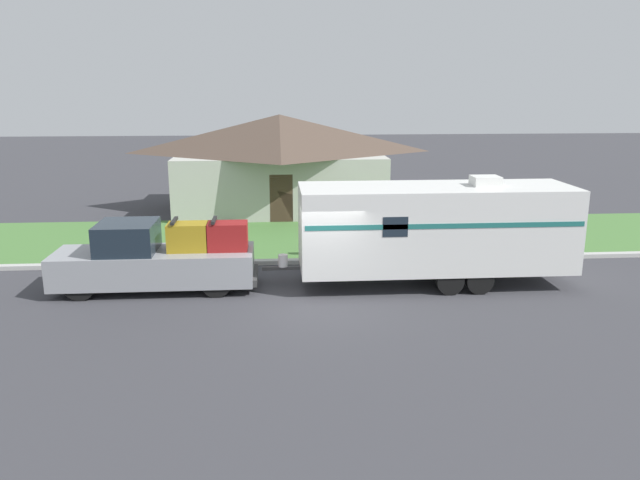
# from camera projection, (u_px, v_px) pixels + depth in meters

# --- Properties ---
(ground_plane) EXTENTS (120.00, 120.00, 0.00)m
(ground_plane) POSITION_uv_depth(u_px,v_px,m) (319.00, 300.00, 17.33)
(ground_plane) COLOR #38383D
(curb_strip) EXTENTS (80.00, 0.30, 0.14)m
(curb_strip) POSITION_uv_depth(u_px,v_px,m) (311.00, 261.00, 20.95)
(curb_strip) COLOR #ADADA8
(curb_strip) RESTS_ON ground_plane
(lawn_strip) EXTENTS (80.00, 7.00, 0.03)m
(lawn_strip) POSITION_uv_depth(u_px,v_px,m) (305.00, 237.00, 24.49)
(lawn_strip) COLOR #477538
(lawn_strip) RESTS_ON ground_plane
(house_across_street) EXTENTS (10.26, 7.02, 4.49)m
(house_across_street) POSITION_uv_depth(u_px,v_px,m) (280.00, 160.00, 29.77)
(house_across_street) COLOR #B2B2A8
(house_across_street) RESTS_ON ground_plane
(pickup_truck) EXTENTS (5.81, 1.90, 2.09)m
(pickup_truck) POSITION_uv_depth(u_px,v_px,m) (156.00, 259.00, 18.05)
(pickup_truck) COLOR black
(pickup_truck) RESTS_ON ground_plane
(travel_trailer) EXTENTS (9.15, 2.50, 3.23)m
(travel_trailer) POSITION_uv_depth(u_px,v_px,m) (435.00, 227.00, 18.45)
(travel_trailer) COLOR black
(travel_trailer) RESTS_ON ground_plane
(mailbox) EXTENTS (0.48, 0.20, 1.37)m
(mailbox) POSITION_uv_depth(u_px,v_px,m) (330.00, 229.00, 21.31)
(mailbox) COLOR brown
(mailbox) RESTS_ON ground_plane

